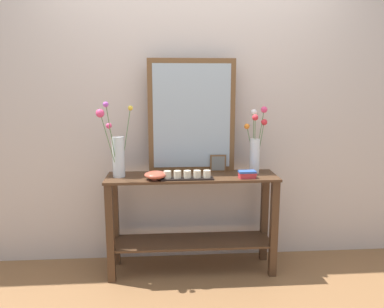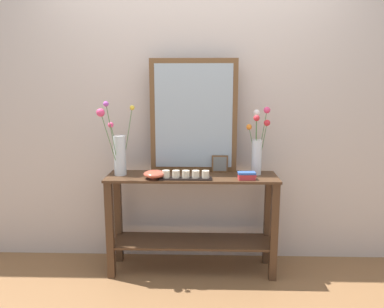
# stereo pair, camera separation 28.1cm
# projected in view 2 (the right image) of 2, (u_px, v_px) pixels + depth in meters

# --- Properties ---
(ground_plane) EXTENTS (7.00, 6.00, 0.02)m
(ground_plane) POSITION_uv_depth(u_px,v_px,m) (192.00, 270.00, 2.99)
(ground_plane) COLOR brown
(wall_back) EXTENTS (6.40, 0.08, 2.70)m
(wall_back) POSITION_uv_depth(u_px,v_px,m) (193.00, 102.00, 3.04)
(wall_back) COLOR beige
(wall_back) RESTS_ON ground
(console_table) EXTENTS (1.33, 0.36, 0.79)m
(console_table) POSITION_uv_depth(u_px,v_px,m) (192.00, 212.00, 2.90)
(console_table) COLOR #472D1C
(console_table) RESTS_ON ground
(mirror_leaning) EXTENTS (0.69, 0.03, 0.90)m
(mirror_leaning) POSITION_uv_depth(u_px,v_px,m) (194.00, 116.00, 2.91)
(mirror_leaning) COLOR brown
(mirror_leaning) RESTS_ON console_table
(tall_vase_left) EXTENTS (0.25, 0.23, 0.58)m
(tall_vase_left) POSITION_uv_depth(u_px,v_px,m) (118.00, 150.00, 2.82)
(tall_vase_left) COLOR silver
(tall_vase_left) RESTS_ON console_table
(vase_right) EXTENTS (0.19, 0.15, 0.53)m
(vase_right) POSITION_uv_depth(u_px,v_px,m) (257.00, 147.00, 2.85)
(vase_right) COLOR silver
(vase_right) RESTS_ON console_table
(candle_tray) EXTENTS (0.39, 0.09, 0.07)m
(candle_tray) POSITION_uv_depth(u_px,v_px,m) (186.00, 176.00, 2.73)
(candle_tray) COLOR black
(candle_tray) RESTS_ON console_table
(picture_frame_small) EXTENTS (0.13, 0.01, 0.14)m
(picture_frame_small) POSITION_uv_depth(u_px,v_px,m) (220.00, 164.00, 2.94)
(picture_frame_small) COLOR brown
(picture_frame_small) RESTS_ON console_table
(decorative_bowl) EXTENTS (0.17, 0.17, 0.06)m
(decorative_bowl) POSITION_uv_depth(u_px,v_px,m) (155.00, 174.00, 2.75)
(decorative_bowl) COLOR #B24C38
(decorative_bowl) RESTS_ON console_table
(book_stack) EXTENTS (0.14, 0.08, 0.06)m
(book_stack) POSITION_uv_depth(u_px,v_px,m) (247.00, 176.00, 2.72)
(book_stack) COLOR #C63338
(book_stack) RESTS_ON console_table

